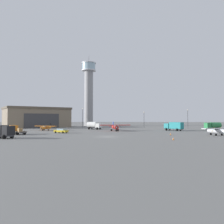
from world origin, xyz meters
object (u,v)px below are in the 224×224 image
at_px(truck_flatbed_orange, 15,130).
at_px(light_post_east, 188,117).
at_px(control_tower, 89,90).
at_px(airplane_orange, 46,127).
at_px(traffic_cone_near_left, 173,138).
at_px(truck_fuel_tanker_white, 94,125).
at_px(light_post_north, 82,116).
at_px(airplane_red, 115,127).
at_px(traffic_cone_near_right, 171,134).
at_px(light_post_centre, 144,118).
at_px(airplane_silver, 218,131).
at_px(truck_box_black, 2,131).
at_px(car_yellow, 61,131).
at_px(truck_box_teal, 174,126).
at_px(truck_fuel_tanker_green, 213,126).

bearing_deg(truck_flatbed_orange, light_post_east, -113.94).
height_order(control_tower, truck_flatbed_orange, control_tower).
xyz_separation_m(airplane_orange, traffic_cone_near_left, (38.66, -31.94, -0.85)).
distance_m(truck_fuel_tanker_white, light_post_north, 16.86).
xyz_separation_m(control_tower, truck_fuel_tanker_white, (8.96, -41.82, -19.96)).
bearing_deg(airplane_red, traffic_cone_near_left, 10.74).
distance_m(truck_flatbed_orange, traffic_cone_near_right, 42.95).
bearing_deg(light_post_centre, airplane_silver, -72.52).
xyz_separation_m(truck_box_black, traffic_cone_near_left, (37.78, -1.78, -1.35)).
bearing_deg(control_tower, truck_flatbed_orange, -97.88).
relative_size(truck_fuel_tanker_white, car_yellow, 1.37).
xyz_separation_m(airplane_orange, truck_box_teal, (46.64, 1.60, 0.52)).
xyz_separation_m(airplane_orange, truck_fuel_tanker_white, (16.43, 8.53, 0.49)).
distance_m(airplane_silver, car_yellow, 44.13).
xyz_separation_m(airplane_silver, traffic_cone_near_left, (-14.16, -11.57, -1.01)).
distance_m(truck_box_teal, truck_box_black, 55.70).
xyz_separation_m(airplane_silver, car_yellow, (-43.45, 7.72, -0.60)).
xyz_separation_m(control_tower, airplane_silver, (45.35, -70.72, -20.28)).
height_order(car_yellow, light_post_north, light_post_north).
height_order(light_post_north, light_post_centre, light_post_north).
bearing_deg(truck_fuel_tanker_white, truck_flatbed_orange, -100.55).
bearing_deg(truck_box_teal, truck_box_black, 77.95).
bearing_deg(light_post_north, truck_flatbed_orange, -104.83).
height_order(truck_fuel_tanker_green, light_post_centre, light_post_centre).
relative_size(control_tower, truck_box_teal, 6.40).
bearing_deg(truck_fuel_tanker_green, airplane_orange, -6.47).
bearing_deg(light_post_east, airplane_red, -147.73).
relative_size(control_tower, truck_box_black, 6.86).
distance_m(airplane_silver, truck_box_black, 52.85).
height_order(airplane_silver, light_post_north, light_post_north).
relative_size(car_yellow, traffic_cone_near_left, 6.89).
bearing_deg(truck_fuel_tanker_white, traffic_cone_near_left, -37.34).
height_order(traffic_cone_near_left, traffic_cone_near_right, traffic_cone_near_right).
bearing_deg(light_post_north, airplane_red, -56.00).
bearing_deg(airplane_silver, car_yellow, 52.64).
relative_size(control_tower, traffic_cone_near_left, 62.58).
distance_m(traffic_cone_near_left, traffic_cone_near_right, 12.95).
bearing_deg(car_yellow, control_tower, -65.96).
height_order(truck_box_black, traffic_cone_near_right, truck_box_black).
xyz_separation_m(control_tower, airplane_orange, (-7.46, -50.35, -20.44)).
height_order(airplane_orange, truck_box_black, truck_box_black).
xyz_separation_m(car_yellow, traffic_cone_near_left, (29.29, -19.29, -0.41)).
relative_size(truck_flatbed_orange, traffic_cone_near_right, 9.72).
height_order(light_post_centre, traffic_cone_near_left, light_post_centre).
bearing_deg(truck_fuel_tanker_green, light_post_east, -78.26).
xyz_separation_m(airplane_red, truck_fuel_tanker_green, (36.82, 6.98, 0.18)).
relative_size(truck_box_black, light_post_north, 0.65).
bearing_deg(airplane_orange, traffic_cone_near_left, 64.16).
xyz_separation_m(truck_box_teal, light_post_east, (9.90, 17.04, 3.28)).
bearing_deg(traffic_cone_near_left, light_post_east, 70.53).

